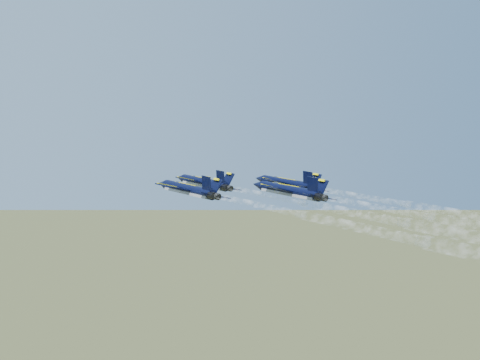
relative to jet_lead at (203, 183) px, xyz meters
name	(u,v)px	position (x,y,z in m)	size (l,w,h in m)	color
jet_lead	(203,183)	(0.00, 0.00, 0.00)	(12.67, 17.39, 4.47)	black
jet_left	(187,190)	(-7.73, -13.64, 0.00)	(12.67, 17.39, 4.47)	black
jet_right	(287,184)	(13.31, -8.39, 0.00)	(12.67, 17.39, 4.47)	black
jet_slot	(288,191)	(6.52, -22.21, 0.00)	(12.67, 17.39, 4.47)	black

